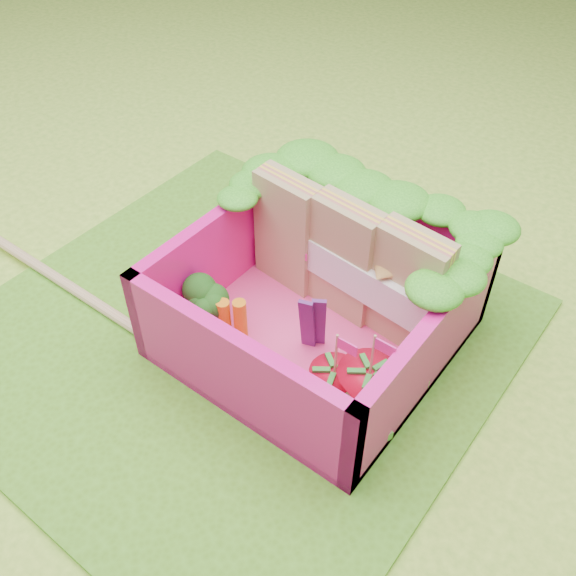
{
  "coord_description": "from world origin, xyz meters",
  "views": [
    {
      "loc": [
        1.63,
        -1.66,
        2.55
      ],
      "look_at": [
        0.18,
        0.24,
        0.28
      ],
      "focal_mm": 40.0,
      "sensor_mm": 36.0,
      "label": 1
    }
  ],
  "objects_px": {
    "bento_box": "(316,299)",
    "strawberry_left": "(334,386)",
    "sandwich_stack": "(346,260)",
    "strawberry_right": "(367,393)",
    "chopsticks": "(76,291)",
    "broccoli": "(201,302)"
  },
  "relations": [
    {
      "from": "strawberry_left",
      "to": "strawberry_right",
      "type": "xyz_separation_m",
      "value": [
        0.15,
        0.05,
        0.03
      ]
    },
    {
      "from": "strawberry_left",
      "to": "chopsticks",
      "type": "distance_m",
      "value": 1.61
    },
    {
      "from": "bento_box",
      "to": "strawberry_left",
      "type": "height_order",
      "value": "bento_box"
    },
    {
      "from": "strawberry_left",
      "to": "broccoli",
      "type": "bearing_deg",
      "value": -179.41
    },
    {
      "from": "bento_box",
      "to": "strawberry_left",
      "type": "relative_size",
      "value": 2.76
    },
    {
      "from": "bento_box",
      "to": "strawberry_right",
      "type": "height_order",
      "value": "strawberry_right"
    },
    {
      "from": "sandwich_stack",
      "to": "bento_box",
      "type": "bearing_deg",
      "value": -91.13
    },
    {
      "from": "sandwich_stack",
      "to": "broccoli",
      "type": "relative_size",
      "value": 3.85
    },
    {
      "from": "broccoli",
      "to": "strawberry_left",
      "type": "height_order",
      "value": "strawberry_left"
    },
    {
      "from": "sandwich_stack",
      "to": "broccoli",
      "type": "height_order",
      "value": "sandwich_stack"
    },
    {
      "from": "bento_box",
      "to": "strawberry_left",
      "type": "bearing_deg",
      "value": -44.43
    },
    {
      "from": "bento_box",
      "to": "sandwich_stack",
      "type": "distance_m",
      "value": 0.26
    },
    {
      "from": "broccoli",
      "to": "strawberry_right",
      "type": "distance_m",
      "value": 0.96
    },
    {
      "from": "sandwich_stack",
      "to": "chopsticks",
      "type": "bearing_deg",
      "value": -147.7
    },
    {
      "from": "sandwich_stack",
      "to": "broccoli",
      "type": "distance_m",
      "value": 0.77
    },
    {
      "from": "bento_box",
      "to": "chopsticks",
      "type": "xyz_separation_m",
      "value": [
        -1.26,
        -0.55,
        -0.25
      ]
    },
    {
      "from": "sandwich_stack",
      "to": "strawberry_right",
      "type": "height_order",
      "value": "sandwich_stack"
    },
    {
      "from": "strawberry_right",
      "to": "chopsticks",
      "type": "relative_size",
      "value": 0.25
    },
    {
      "from": "broccoli",
      "to": "bento_box",
      "type": "bearing_deg",
      "value": 35.08
    },
    {
      "from": "sandwich_stack",
      "to": "chopsticks",
      "type": "xyz_separation_m",
      "value": [
        -1.26,
        -0.8,
        -0.35
      ]
    },
    {
      "from": "chopsticks",
      "to": "strawberry_left",
      "type": "bearing_deg",
      "value": 8.02
    },
    {
      "from": "sandwich_stack",
      "to": "strawberry_left",
      "type": "distance_m",
      "value": 0.69
    }
  ]
}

